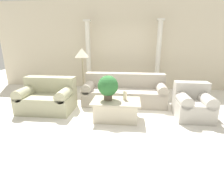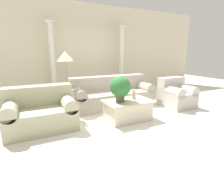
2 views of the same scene
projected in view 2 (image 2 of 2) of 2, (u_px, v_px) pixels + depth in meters
The scene contains 11 objects.
ground_plane at pixel (122, 114), 4.50m from camera, with size 16.00×16.00×0.00m, color silver.
wall_back at pixel (88, 50), 6.41m from camera, with size 10.00×0.06×3.20m.
sofa_long at pixel (112, 94), 5.11m from camera, with size 2.35×0.91×0.86m.
loveseat at pixel (41, 111), 3.60m from camera, with size 1.35×0.91×0.86m.
coffee_table at pixel (128, 110), 4.06m from camera, with size 1.11×0.71×0.46m.
potted_plant at pixel (120, 87), 3.87m from camera, with size 0.47×0.47×0.57m.
pillar_candle at pixel (134, 94), 4.11m from camera, with size 0.08×0.08×0.22m.
floor_lamp at pixel (65, 59), 4.43m from camera, with size 0.42×0.42×1.57m.
column_left at pixel (53, 61), 5.59m from camera, with size 0.23×0.23×2.48m.
column_right at pixel (121, 60), 6.64m from camera, with size 0.23×0.23×2.48m.
armchair at pixel (176, 94), 5.07m from camera, with size 0.80×0.84×0.82m.
Camera 2 is at (-2.07, -3.72, 1.54)m, focal length 28.00 mm.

